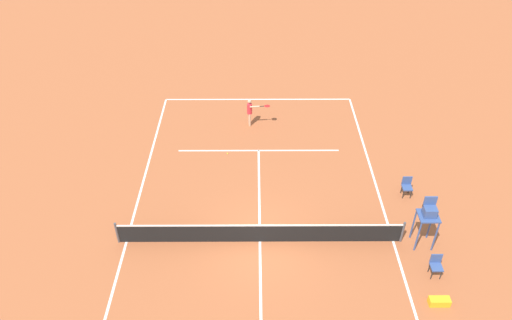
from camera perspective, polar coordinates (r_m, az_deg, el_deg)
The scene contains 9 objects.
ground_plane at distance 20.58m, azimuth 0.45°, elevation -9.47°, with size 60.00×60.00×0.00m, color #AD5933.
court_lines at distance 20.58m, azimuth 0.45°, elevation -9.46°, with size 11.19×23.24×0.01m.
tennis_net at distance 20.22m, azimuth 0.46°, elevation -8.51°, with size 11.79×0.10×1.07m.
player_serving at distance 26.83m, azimuth -0.64°, elevation 5.83°, with size 1.27×0.48×1.62m.
tennis_ball at distance 25.14m, azimuth -3.34°, elevation 0.77°, with size 0.07×0.07×0.07m, color #CCE033.
umpire_chair at distance 20.53m, azimuth 19.47°, elevation -6.07°, with size 0.80×0.80×2.41m.
courtside_chair_near at distance 20.26m, azimuth 20.27°, elevation -11.37°, with size 0.44×0.46×0.95m.
courtside_chair_mid at distance 23.38m, azimuth 17.19°, elevation -2.88°, with size 0.44×0.46×0.95m.
equipment_bag at distance 19.66m, azimuth 20.59°, elevation -15.18°, with size 0.76×0.32×0.30m, color yellow.
Camera 1 is at (0.22, 14.03, 15.05)m, focal length 34.31 mm.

